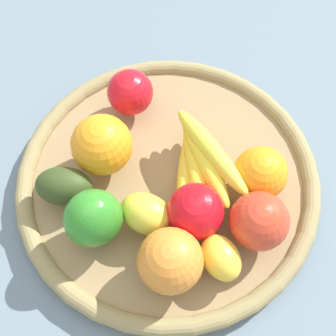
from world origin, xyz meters
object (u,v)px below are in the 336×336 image
orange_2 (102,145)px  banana_bunch (200,161)px  orange_0 (260,173)px  orange_1 (170,261)px  apple_2 (195,211)px  bell_pepper (93,218)px  avocado (64,186)px  lemon_1 (146,214)px  lemon_0 (221,258)px  apple_1 (130,92)px  apple_0 (259,221)px

orange_2 → banana_bunch: (0.01, 0.13, -0.01)m
orange_0 → orange_2: bearing=-97.9°
orange_1 → apple_2: bearing=156.5°
bell_pepper → orange_1: bearing=-58.3°
orange_0 → avocado: (0.03, -0.26, -0.01)m
bell_pepper → lemon_1: 0.07m
orange_1 → lemon_0: bearing=101.4°
orange_1 → bell_pepper: bearing=-116.3°
avocado → banana_bunch: bearing=104.0°
avocado → apple_2: bearing=79.5°
banana_bunch → orange_1: 0.15m
orange_1 → lemon_0: (-0.01, 0.06, -0.02)m
banana_bunch → apple_1: 0.15m
bell_pepper → lemon_0: bearing=-44.7°
apple_2 → avocado: bearing=-100.5°
lemon_0 → orange_0: bearing=155.4°
banana_bunch → apple_1: size_ratio=2.34×
apple_0 → apple_2: size_ratio=1.03×
orange_1 → lemon_1: 0.07m
orange_1 → orange_0: size_ratio=1.11×
orange_1 → apple_1: 0.26m
orange_0 → lemon_0: (0.11, -0.05, -0.01)m
lemon_0 → bell_pepper: bearing=-102.7°
banana_bunch → lemon_0: banana_bunch is taller
apple_1 → bell_pepper: 0.20m
banana_bunch → apple_1: bearing=-136.2°
apple_2 → apple_1: bearing=-151.8°
orange_2 → avocado: 0.07m
orange_0 → apple_2: bearing=-55.0°
banana_bunch → apple_1: apple_1 is taller
avocado → orange_2: bearing=140.8°
orange_2 → lemon_1: 0.11m
apple_0 → apple_2: bearing=-96.7°
orange_2 → bell_pepper: (0.11, 0.00, 0.00)m
bell_pepper → lemon_0: 0.16m
orange_2 → apple_1: (-0.10, 0.03, -0.01)m
lemon_1 → lemon_0: bearing=61.2°
apple_1 → lemon_0: apple_1 is taller
orange_0 → banana_bunch: bearing=-102.5°
orange_2 → lemon_0: bearing=48.5°
banana_bunch → apple_1: (-0.11, -0.10, 0.00)m
orange_0 → lemon_1: size_ratio=1.03×
apple_0 → orange_0: apple_0 is taller
banana_bunch → bell_pepper: bell_pepper is taller
orange_0 → apple_2: apple_2 is taller
orange_2 → apple_1: 0.10m
apple_1 → lemon_0: size_ratio=1.09×
banana_bunch → lemon_1: size_ratio=2.25×
apple_0 → orange_1: bearing=-62.2°
orange_2 → apple_0: (0.10, 0.21, -0.00)m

